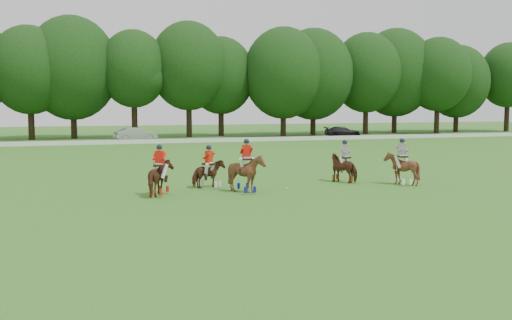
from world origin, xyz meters
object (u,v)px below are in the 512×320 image
object	(u,v)px
car_right	(343,132)
polo_red_b	(209,173)
car_mid	(136,134)
polo_ball	(287,188)
polo_stripe_b	(401,168)
polo_red_a	(160,177)
polo_stripe_a	(344,167)
polo_red_c	(247,173)

from	to	relation	value
car_right	polo_red_b	xyz separation A→B (m)	(-25.63, -37.25, 0.07)
car_mid	polo_ball	distance (m)	38.98
car_right	polo_red_b	world-z (taller)	polo_red_b
polo_stripe_b	polo_red_a	bearing A→B (deg)	179.16
polo_red_b	polo_stripe_a	world-z (taller)	polo_stripe_a
car_mid	polo_ball	xyz separation A→B (m)	(3.10, -38.85, -0.71)
polo_red_c	polo_ball	bearing A→B (deg)	8.54
polo_red_a	polo_stripe_b	size ratio (longest dim) A/B	0.97
car_mid	polo_stripe_b	bearing A→B (deg)	-178.80
polo_stripe_a	polo_stripe_b	bearing A→B (deg)	-36.72
polo_red_b	polo_stripe_b	world-z (taller)	polo_stripe_b
car_right	polo_red_a	size ratio (longest dim) A/B	1.98
car_mid	car_right	bearing A→B (deg)	-102.07
polo_stripe_b	polo_red_c	bearing A→B (deg)	-179.32
polo_red_b	polo_ball	xyz separation A→B (m)	(3.43, -1.60, -0.68)
car_mid	polo_red_a	bearing A→B (deg)	163.61
car_mid	polo_red_a	world-z (taller)	polo_red_a
polo_red_b	polo_ball	bearing A→B (deg)	-25.04
car_mid	polo_stripe_a	xyz separation A→B (m)	(6.89, -37.34, 0.03)
polo_red_b	polo_stripe_b	distance (m)	9.71
polo_red_a	polo_ball	size ratio (longest dim) A/B	25.34
car_mid	polo_stripe_a	world-z (taller)	polo_stripe_a
polo_red_a	polo_stripe_a	size ratio (longest dim) A/B	1.04
car_right	car_mid	bearing A→B (deg)	98.33
car_mid	car_right	world-z (taller)	car_mid
polo_red_b	polo_red_c	xyz separation A→B (m)	(1.33, -1.91, 0.19)
polo_red_b	polo_red_c	world-z (taller)	polo_red_c
polo_stripe_a	car_mid	bearing A→B (deg)	100.46
car_right	polo_ball	world-z (taller)	car_right
polo_red_b	polo_red_c	size ratio (longest dim) A/B	0.85
polo_stripe_b	polo_ball	xyz separation A→B (m)	(-6.12, 0.22, -0.80)
polo_red_b	polo_stripe_a	size ratio (longest dim) A/B	0.95
car_mid	polo_stripe_a	size ratio (longest dim) A/B	2.08
polo_red_c	polo_stripe_a	world-z (taller)	polo_red_c
car_mid	polo_red_a	distance (m)	39.00
polo_red_a	polo_ball	world-z (taller)	polo_red_a
polo_red_a	polo_red_c	xyz separation A→B (m)	(3.94, -0.27, 0.09)
car_mid	polo_stripe_a	bearing A→B (deg)	178.39
polo_ball	polo_red_a	bearing A→B (deg)	-179.62
car_right	polo_ball	size ratio (longest dim) A/B	50.07
polo_red_c	polo_stripe_b	xyz separation A→B (m)	(8.21, 0.10, -0.06)
car_mid	car_right	xyz separation A→B (m)	(25.30, 0.00, -0.10)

